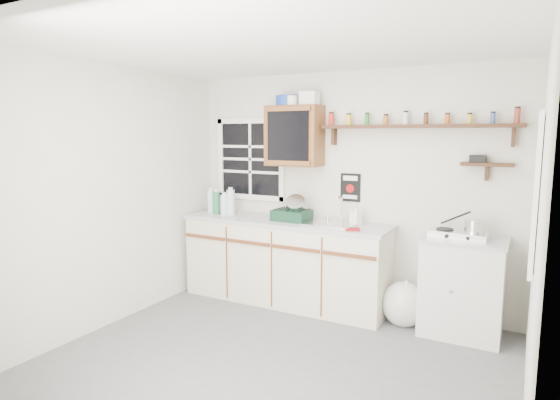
{
  "coord_description": "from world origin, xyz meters",
  "views": [
    {
      "loc": [
        1.75,
        -3.13,
        1.84
      ],
      "look_at": [
        -0.24,
        0.55,
        1.25
      ],
      "focal_mm": 30.0,
      "sensor_mm": 36.0,
      "label": 1
    }
  ],
  "objects": [
    {
      "name": "upper_cabinet",
      "position": [
        -0.55,
        1.44,
        1.82
      ],
      "size": [
        0.6,
        0.32,
        0.65
      ],
      "color": "brown",
      "rests_on": "wall_back"
    },
    {
      "name": "hotplate",
      "position": [
        1.2,
        1.31,
        0.94
      ],
      "size": [
        0.53,
        0.32,
        0.07
      ],
      "rotation": [
        0.0,
        0.0,
        -0.09
      ],
      "color": "silver",
      "rests_on": "right_cabinet"
    },
    {
      "name": "window_right",
      "position": [
        1.79,
        0.55,
        1.45
      ],
      "size": [
        0.03,
        0.78,
        1.08
      ],
      "color": "black",
      "rests_on": "wall_back"
    },
    {
      "name": "room",
      "position": [
        0.0,
        0.0,
        1.25
      ],
      "size": [
        3.64,
        3.24,
        2.54
      ],
      "color": "#565659",
      "rests_on": "ground"
    },
    {
      "name": "rag",
      "position": [
        0.25,
        1.12,
        0.93
      ],
      "size": [
        0.17,
        0.16,
        0.02
      ],
      "primitive_type": "cube",
      "rotation": [
        0.0,
        0.0,
        0.39
      ],
      "color": "maroon",
      "rests_on": "main_cabinet"
    },
    {
      "name": "warning_sign",
      "position": [
        0.05,
        1.59,
        1.28
      ],
      "size": [
        0.22,
        0.02,
        0.3
      ],
      "color": "black",
      "rests_on": "wall_back"
    },
    {
      "name": "sink",
      "position": [
        -0.05,
        1.3,
        0.93
      ],
      "size": [
        0.52,
        0.44,
        0.29
      ],
      "color": "silver",
      "rests_on": "main_cabinet"
    },
    {
      "name": "secondary_shelf",
      "position": [
        1.36,
        1.52,
        1.58
      ],
      "size": [
        0.45,
        0.16,
        0.24
      ],
      "color": "black",
      "rests_on": "wall_back"
    },
    {
      "name": "soap_bottle",
      "position": [
        0.18,
        1.41,
        1.02
      ],
      "size": [
        0.12,
        0.12,
        0.21
      ],
      "primitive_type": "imported",
      "rotation": [
        0.0,
        0.0,
        -0.33
      ],
      "color": "silver",
      "rests_on": "main_cabinet"
    },
    {
      "name": "right_cabinet",
      "position": [
        1.25,
        1.32,
        0.46
      ],
      "size": [
        0.73,
        0.57,
        0.91
      ],
      "color": "silver",
      "rests_on": "floor"
    },
    {
      "name": "upper_cabinet_clutter",
      "position": [
        -0.55,
        1.44,
        2.21
      ],
      "size": [
        0.48,
        0.24,
        0.14
      ],
      "color": "#18389F",
      "rests_on": "upper_cabinet"
    },
    {
      "name": "main_cabinet",
      "position": [
        -0.58,
        1.3,
        0.46
      ],
      "size": [
        2.31,
        0.63,
        0.92
      ],
      "color": "beige",
      "rests_on": "floor"
    },
    {
      "name": "water_bottles",
      "position": [
        -1.41,
        1.27,
        1.06
      ],
      "size": [
        0.37,
        0.13,
        0.32
      ],
      "color": "silver",
      "rests_on": "main_cabinet"
    },
    {
      "name": "saucepan",
      "position": [
        1.32,
        1.31,
        1.03
      ],
      "size": [
        0.42,
        0.3,
        0.19
      ],
      "rotation": [
        0.0,
        0.0,
        -0.67
      ],
      "color": "silver",
      "rests_on": "hotplate"
    },
    {
      "name": "dish_rack",
      "position": [
        -0.49,
        1.3,
        1.01
      ],
      "size": [
        0.39,
        0.3,
        0.29
      ],
      "rotation": [
        0.0,
        0.0,
        -0.03
      ],
      "color": "#10321F",
      "rests_on": "main_cabinet"
    },
    {
      "name": "spice_shelf",
      "position": [
        0.72,
        1.51,
        1.93
      ],
      "size": [
        1.91,
        0.18,
        0.35
      ],
      "color": "black",
      "rests_on": "wall_back"
    },
    {
      "name": "trash_bag",
      "position": [
        0.73,
        1.28,
        0.21
      ],
      "size": [
        0.42,
        0.38,
        0.48
      ],
      "color": "silver",
      "rests_on": "floor"
    },
    {
      "name": "window_back",
      "position": [
        -1.2,
        1.59,
        1.55
      ],
      "size": [
        0.93,
        0.03,
        0.98
      ],
      "color": "black",
      "rests_on": "wall_back"
    }
  ]
}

